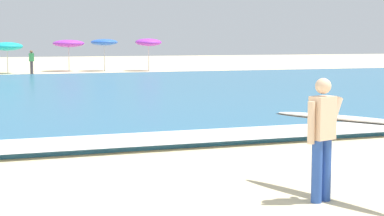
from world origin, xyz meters
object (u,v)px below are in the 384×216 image
beach_umbrella_4 (7,46)px  beach_umbrella_6 (104,42)px  surfer_with_board (333,127)px  beachgoer_near_row_left (32,61)px  beach_umbrella_5 (69,43)px  beach_umbrella_7 (148,42)px

beach_umbrella_4 → beach_umbrella_6: 6.99m
surfer_with_board → beach_umbrella_4: (-1.93, 36.75, 0.80)m
surfer_with_board → beachgoer_near_row_left: size_ratio=1.71×
beach_umbrella_5 → beach_umbrella_7: size_ratio=0.94×
beach_umbrella_4 → surfer_with_board: bearing=-87.0°
beach_umbrella_5 → beachgoer_near_row_left: bearing=-134.5°
beach_umbrella_4 → beach_umbrella_7: 9.99m
beach_umbrella_4 → beach_umbrella_5: 4.77m
beach_umbrella_4 → beach_umbrella_5: bearing=22.0°
surfer_with_board → beach_umbrella_6: beach_umbrella_6 is taller
surfer_with_board → beachgoer_near_row_left: (-0.47, 35.52, -0.18)m
beach_umbrella_7 → beach_umbrella_6: bearing=163.9°
surfer_with_board → beach_umbrella_7: 37.88m
beach_umbrella_6 → beach_umbrella_7: 3.22m
beach_umbrella_5 → beachgoer_near_row_left: (-2.96, -3.01, -1.16)m
beachgoer_near_row_left → beach_umbrella_4: bearing=139.9°
beach_umbrella_4 → beach_umbrella_6: beach_umbrella_6 is taller
beachgoer_near_row_left → beach_umbrella_5: bearing=45.5°
beach_umbrella_5 → beach_umbrella_6: size_ratio=0.98×
surfer_with_board → beach_umbrella_4: 36.81m
beach_umbrella_4 → beach_umbrella_5: size_ratio=0.93×
beach_umbrella_5 → beachgoer_near_row_left: size_ratio=1.44×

